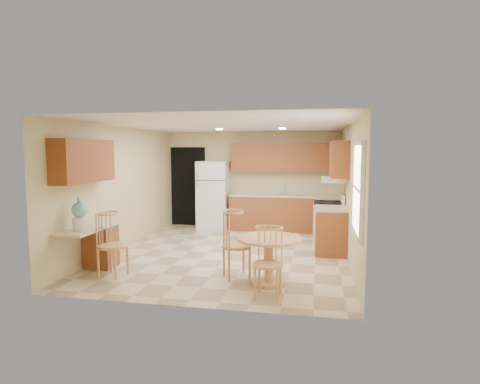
% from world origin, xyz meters
% --- Properties ---
extents(floor, '(5.50, 5.50, 0.00)m').
position_xyz_m(floor, '(0.00, 0.00, 0.00)').
color(floor, beige).
rests_on(floor, ground).
extents(ceiling, '(4.50, 5.50, 0.02)m').
position_xyz_m(ceiling, '(0.00, 0.00, 2.50)').
color(ceiling, white).
rests_on(ceiling, wall_back).
extents(wall_back, '(4.50, 0.02, 2.50)m').
position_xyz_m(wall_back, '(0.00, 2.75, 1.25)').
color(wall_back, '#D0BF8C').
rests_on(wall_back, floor).
extents(wall_front, '(4.50, 0.02, 2.50)m').
position_xyz_m(wall_front, '(0.00, -2.75, 1.25)').
color(wall_front, '#D0BF8C').
rests_on(wall_front, floor).
extents(wall_left, '(0.02, 5.50, 2.50)m').
position_xyz_m(wall_left, '(-2.25, 0.00, 1.25)').
color(wall_left, '#D0BF8C').
rests_on(wall_left, floor).
extents(wall_right, '(0.02, 5.50, 2.50)m').
position_xyz_m(wall_right, '(2.25, 0.00, 1.25)').
color(wall_right, '#D0BF8C').
rests_on(wall_right, floor).
extents(doorway, '(0.90, 0.02, 2.10)m').
position_xyz_m(doorway, '(-1.75, 2.73, 1.05)').
color(doorway, black).
rests_on(doorway, floor).
extents(base_cab_back, '(2.75, 0.60, 0.87)m').
position_xyz_m(base_cab_back, '(0.88, 2.45, 0.43)').
color(base_cab_back, '#954F26').
rests_on(base_cab_back, floor).
extents(counter_back, '(2.75, 0.63, 0.04)m').
position_xyz_m(counter_back, '(0.88, 2.45, 0.89)').
color(counter_back, beige).
rests_on(counter_back, base_cab_back).
extents(base_cab_right_a, '(0.60, 0.59, 0.87)m').
position_xyz_m(base_cab_right_a, '(1.95, 1.85, 0.43)').
color(base_cab_right_a, '#954F26').
rests_on(base_cab_right_a, floor).
extents(counter_right_a, '(0.63, 0.59, 0.04)m').
position_xyz_m(counter_right_a, '(1.95, 1.85, 0.89)').
color(counter_right_a, beige).
rests_on(counter_right_a, base_cab_right_a).
extents(base_cab_right_b, '(0.60, 0.80, 0.87)m').
position_xyz_m(base_cab_right_b, '(1.95, 0.40, 0.43)').
color(base_cab_right_b, '#954F26').
rests_on(base_cab_right_b, floor).
extents(counter_right_b, '(0.63, 0.80, 0.04)m').
position_xyz_m(counter_right_b, '(1.95, 0.40, 0.89)').
color(counter_right_b, beige).
rests_on(counter_right_b, base_cab_right_b).
extents(upper_cab_back, '(2.75, 0.33, 0.70)m').
position_xyz_m(upper_cab_back, '(0.88, 2.58, 1.85)').
color(upper_cab_back, '#954F26').
rests_on(upper_cab_back, wall_back).
extents(upper_cab_right, '(0.33, 2.42, 0.70)m').
position_xyz_m(upper_cab_right, '(2.08, 1.21, 1.85)').
color(upper_cab_right, '#954F26').
rests_on(upper_cab_right, wall_right).
extents(upper_cab_left, '(0.33, 1.40, 0.70)m').
position_xyz_m(upper_cab_left, '(-2.08, -1.60, 1.85)').
color(upper_cab_left, '#954F26').
rests_on(upper_cab_left, wall_left).
extents(sink, '(0.78, 0.44, 0.01)m').
position_xyz_m(sink, '(0.85, 2.45, 0.91)').
color(sink, silver).
rests_on(sink, counter_back).
extents(range_hood, '(0.50, 0.76, 0.14)m').
position_xyz_m(range_hood, '(2.00, 1.18, 1.42)').
color(range_hood, silver).
rests_on(range_hood, upper_cab_right).
extents(desk_pedestal, '(0.48, 0.42, 0.72)m').
position_xyz_m(desk_pedestal, '(-2.00, -1.32, 0.36)').
color(desk_pedestal, '#954F26').
rests_on(desk_pedestal, floor).
extents(desk_top, '(0.50, 1.20, 0.04)m').
position_xyz_m(desk_top, '(-2.00, -1.70, 0.75)').
color(desk_top, beige).
rests_on(desk_top, desk_pedestal).
extents(window, '(0.06, 1.12, 1.30)m').
position_xyz_m(window, '(2.23, -1.85, 1.50)').
color(window, white).
rests_on(window, wall_right).
extents(can_light_a, '(0.14, 0.14, 0.02)m').
position_xyz_m(can_light_a, '(-0.50, 1.20, 2.48)').
color(can_light_a, white).
rests_on(can_light_a, ceiling).
extents(can_light_b, '(0.14, 0.14, 0.02)m').
position_xyz_m(can_light_b, '(0.90, 1.20, 2.48)').
color(can_light_b, white).
rests_on(can_light_b, ceiling).
extents(refrigerator, '(0.77, 0.75, 1.74)m').
position_xyz_m(refrigerator, '(-0.95, 2.40, 0.87)').
color(refrigerator, white).
rests_on(refrigerator, floor).
extents(stove, '(0.65, 0.76, 1.09)m').
position_xyz_m(stove, '(1.92, 1.18, 0.47)').
color(stove, white).
rests_on(stove, floor).
extents(dining_table, '(0.98, 0.98, 0.72)m').
position_xyz_m(dining_table, '(0.97, -1.67, 0.47)').
color(dining_table, tan).
rests_on(dining_table, floor).
extents(chair_table_a, '(0.47, 0.60, 1.06)m').
position_xyz_m(chair_table_a, '(0.42, -1.52, 0.65)').
color(chair_table_a, tan).
rests_on(chair_table_a, floor).
extents(chair_table_b, '(0.43, 0.43, 0.97)m').
position_xyz_m(chair_table_b, '(1.02, -2.29, 0.59)').
color(chair_table_b, tan).
rests_on(chair_table_b, floor).
extents(chair_desk, '(0.45, 0.59, 1.02)m').
position_xyz_m(chair_desk, '(-1.55, -1.83, 0.62)').
color(chair_desk, tan).
rests_on(chair_desk, floor).
extents(water_crock, '(0.25, 0.25, 0.51)m').
position_xyz_m(water_crock, '(-2.00, -1.91, 1.00)').
color(water_crock, white).
rests_on(water_crock, desk_top).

